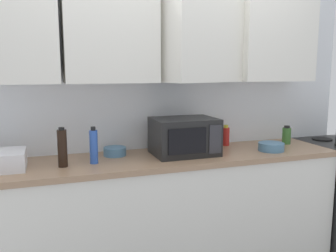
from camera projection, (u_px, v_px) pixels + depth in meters
The scene contains 9 objects.
wall_back_with_cabinets at pixel (153, 65), 2.77m from camera, with size 3.66×0.54×2.60m.
counter_run at pixel (162, 213), 2.73m from camera, with size 2.79×0.63×0.90m.
microwave at pixel (184, 136), 2.71m from camera, with size 0.48×0.37×0.28m.
bottle_green_oil at pixel (286, 135), 3.11m from camera, with size 0.07×0.07×0.16m.
bottle_red_sauce at pixel (226, 136), 3.04m from camera, with size 0.06×0.06×0.18m.
bottle_blue_cleaner at pixel (94, 146), 2.44m from camera, with size 0.06×0.06×0.26m.
bottle_soy_dark at pixel (62, 148), 2.35m from camera, with size 0.06×0.06×0.27m.
bowl_ceramic_small at pixel (115, 151), 2.68m from camera, with size 0.17×0.17×0.06m, color teal.
bowl_mixing_large at pixel (271, 147), 2.84m from camera, with size 0.21×0.21×0.07m, color teal.
Camera 1 is at (-0.80, -2.77, 1.54)m, focal length 37.77 mm.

